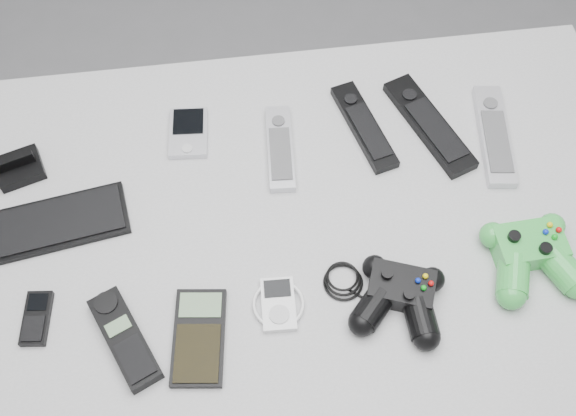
{
  "coord_description": "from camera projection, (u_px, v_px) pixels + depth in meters",
  "views": [
    {
      "loc": [
        -0.17,
        -0.47,
        1.79
      ],
      "look_at": [
        -0.1,
        0.09,
        0.81
      ],
      "focal_mm": 42.0,
      "sensor_mm": 36.0,
      "label": 1
    }
  ],
  "objects": [
    {
      "name": "floor",
      "position": [
        329.0,
        386.0,
        1.79
      ],
      "size": [
        3.5,
        3.5,
        0.0
      ],
      "primitive_type": "plane",
      "color": "slate",
      "rests_on": "ground"
    },
    {
      "name": "desk",
      "position": [
        311.0,
        238.0,
        1.2
      ],
      "size": [
        1.18,
        0.76,
        0.79
      ],
      "color": "#99999B",
      "rests_on": "floor"
    },
    {
      "name": "pda_keyboard",
      "position": [
        56.0,
        223.0,
        1.13
      ],
      "size": [
        0.25,
        0.14,
        0.01
      ],
      "primitive_type": "cube",
      "rotation": [
        0.0,
        0.0,
        0.15
      ],
      "color": "black",
      "rests_on": "desk"
    },
    {
      "name": "dock_bracket",
      "position": [
        17.0,
        165.0,
        1.17
      ],
      "size": [
        0.09,
        0.09,
        0.04
      ],
      "primitive_type": "cube",
      "rotation": [
        0.0,
        0.0,
        0.3
      ],
      "color": "black",
      "rests_on": "desk"
    },
    {
      "name": "pda",
      "position": [
        188.0,
        132.0,
        1.22
      ],
      "size": [
        0.08,
        0.11,
        0.02
      ],
      "primitive_type": "cube",
      "rotation": [
        0.0,
        0.0,
        -0.08
      ],
      "color": "silver",
      "rests_on": "desk"
    },
    {
      "name": "remote_silver_a",
      "position": [
        280.0,
        148.0,
        1.2
      ],
      "size": [
        0.06,
        0.18,
        0.02
      ],
      "primitive_type": "cube",
      "rotation": [
        0.0,
        0.0,
        -0.07
      ],
      "color": "silver",
      "rests_on": "desk"
    },
    {
      "name": "remote_black_a",
      "position": [
        364.0,
        126.0,
        1.23
      ],
      "size": [
        0.09,
        0.21,
        0.02
      ],
      "primitive_type": "cube",
      "rotation": [
        0.0,
        0.0,
        0.25
      ],
      "color": "black",
      "rests_on": "desk"
    },
    {
      "name": "remote_black_b",
      "position": [
        429.0,
        124.0,
        1.23
      ],
      "size": [
        0.13,
        0.24,
        0.02
      ],
      "primitive_type": "cube",
      "rotation": [
        0.0,
        0.0,
        0.35
      ],
      "color": "black",
      "rests_on": "desk"
    },
    {
      "name": "remote_silver_b",
      "position": [
        494.0,
        135.0,
        1.22
      ],
      "size": [
        0.08,
        0.22,
        0.02
      ],
      "primitive_type": "cube",
      "rotation": [
        0.0,
        0.0,
        -0.14
      ],
      "color": "silver",
      "rests_on": "desk"
    },
    {
      "name": "mobile_phone",
      "position": [
        36.0,
        318.0,
        1.05
      ],
      "size": [
        0.05,
        0.09,
        0.01
      ],
      "primitive_type": "cube",
      "rotation": [
        0.0,
        0.0,
        -0.11
      ],
      "color": "black",
      "rests_on": "desk"
    },
    {
      "name": "cordless_handset",
      "position": [
        125.0,
        338.0,
        1.02
      ],
      "size": [
        0.11,
        0.17,
        0.03
      ],
      "primitive_type": "cube",
      "rotation": [
        0.0,
        0.0,
        0.43
      ],
      "color": "black",
      "rests_on": "desk"
    },
    {
      "name": "calculator",
      "position": [
        199.0,
        337.0,
        1.03
      ],
      "size": [
        0.1,
        0.16,
        0.02
      ],
      "primitive_type": "cube",
      "rotation": [
        0.0,
        0.0,
        -0.13
      ],
      "color": "black",
      "rests_on": "desk"
    },
    {
      "name": "mp3_player",
      "position": [
        278.0,
        304.0,
        1.06
      ],
      "size": [
        0.09,
        0.09,
        0.02
      ],
      "primitive_type": "cube",
      "rotation": [
        0.0,
        0.0,
        -0.05
      ],
      "color": "white",
      "rests_on": "desk"
    },
    {
      "name": "controller_black",
      "position": [
        400.0,
        295.0,
        1.05
      ],
      "size": [
        0.28,
        0.23,
        0.05
      ],
      "primitive_type": null,
      "rotation": [
        0.0,
        0.0,
        -0.36
      ],
      "color": "black",
      "rests_on": "desk"
    },
    {
      "name": "controller_green",
      "position": [
        532.0,
        253.0,
        1.08
      ],
      "size": [
        0.16,
        0.17,
        0.05
      ],
      "primitive_type": null,
      "rotation": [
        0.0,
        0.0,
        0.04
      ],
      "color": "green",
      "rests_on": "desk"
    }
  ]
}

